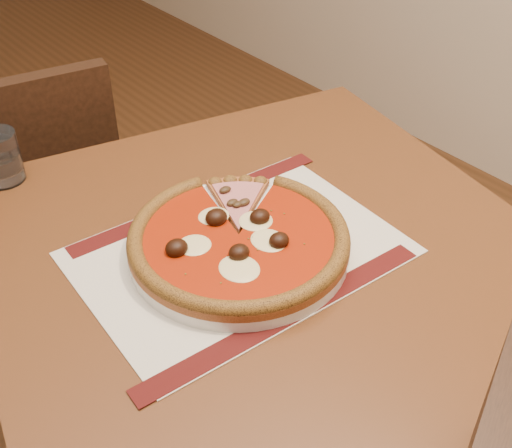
{
  "coord_description": "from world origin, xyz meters",
  "views": [
    {
      "loc": [
        0.5,
        -1.75,
        1.35
      ],
      "look_at": [
        0.96,
        -1.17,
        0.78
      ],
      "focal_mm": 45.0,
      "sensor_mm": 36.0,
      "label": 1
    }
  ],
  "objects": [
    {
      "name": "plate",
      "position": [
        0.93,
        -1.18,
        0.76
      ],
      "size": [
        0.32,
        0.32,
        0.02
      ],
      "primitive_type": "cylinder",
      "color": "white",
      "rests_on": "placemat"
    },
    {
      "name": "table",
      "position": [
        0.96,
        -1.19,
        0.65
      ],
      "size": [
        0.95,
        0.95,
        0.75
      ],
      "rotation": [
        0.0,
        0.0,
        -0.21
      ],
      "color": "brown",
      "rests_on": "ground"
    },
    {
      "name": "placemat",
      "position": [
        0.93,
        -1.18,
        0.75
      ],
      "size": [
        0.46,
        0.34,
        0.0
      ],
      "primitive_type": "cube",
      "rotation": [
        0.0,
        0.0,
        -0.05
      ],
      "color": "beige",
      "rests_on": "table"
    },
    {
      "name": "ham_slice",
      "position": [
        0.99,
        -1.1,
        0.78
      ],
      "size": [
        0.12,
        0.14,
        0.02
      ],
      "rotation": [
        0.0,
        0.0,
        0.92
      ],
      "color": "#AE5B2A",
      "rests_on": "plate"
    },
    {
      "name": "chair_far",
      "position": [
        0.81,
        -0.54,
        0.49
      ],
      "size": [
        0.47,
        0.47,
        0.86
      ],
      "rotation": [
        0.0,
        0.0,
        2.98
      ],
      "color": "black",
      "rests_on": "ground"
    },
    {
      "name": "pizza",
      "position": [
        0.93,
        -1.18,
        0.78
      ],
      "size": [
        0.32,
        0.32,
        0.04
      ],
      "color": "#AE5B2A",
      "rests_on": "plate"
    }
  ]
}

